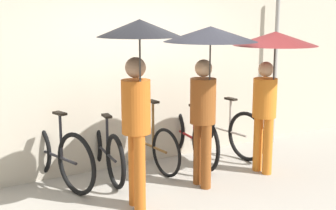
{
  "coord_description": "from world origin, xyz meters",
  "views": [
    {
      "loc": [
        -3.07,
        -4.12,
        2.18
      ],
      "look_at": [
        0.0,
        0.93,
        1.0
      ],
      "focal_mm": 50.0,
      "sensor_mm": 36.0,
      "label": 1
    }
  ],
  "objects_px": {
    "parked_bicycle_1": "(104,149)",
    "pedestrian_trailing": "(272,60)",
    "parked_bicycle_3": "(188,135)",
    "pedestrian_center": "(208,59)",
    "parked_bicycle_4": "(221,128)",
    "pedestrian_leading": "(138,68)",
    "parked_bicycle_2": "(146,142)",
    "parked_bicycle_0": "(54,154)"
  },
  "relations": [
    {
      "from": "parked_bicycle_4",
      "to": "pedestrian_leading",
      "type": "relative_size",
      "value": 0.86
    },
    {
      "from": "parked_bicycle_0",
      "to": "parked_bicycle_2",
      "type": "relative_size",
      "value": 1.02
    },
    {
      "from": "pedestrian_leading",
      "to": "pedestrian_trailing",
      "type": "bearing_deg",
      "value": -168.65
    },
    {
      "from": "parked_bicycle_2",
      "to": "parked_bicycle_3",
      "type": "distance_m",
      "value": 0.68
    },
    {
      "from": "parked_bicycle_1",
      "to": "pedestrian_center",
      "type": "distance_m",
      "value": 1.91
    },
    {
      "from": "pedestrian_leading",
      "to": "parked_bicycle_4",
      "type": "bearing_deg",
      "value": -141.52
    },
    {
      "from": "pedestrian_leading",
      "to": "pedestrian_center",
      "type": "xyz_separation_m",
      "value": [
        1.02,
        0.15,
        0.04
      ]
    },
    {
      "from": "parked_bicycle_4",
      "to": "pedestrian_center",
      "type": "distance_m",
      "value": 2.02
    },
    {
      "from": "pedestrian_leading",
      "to": "parked_bicycle_0",
      "type": "bearing_deg",
      "value": -59.25
    },
    {
      "from": "parked_bicycle_3",
      "to": "pedestrian_center",
      "type": "bearing_deg",
      "value": 164.89
    },
    {
      "from": "pedestrian_trailing",
      "to": "pedestrian_center",
      "type": "bearing_deg",
      "value": -4.97
    },
    {
      "from": "pedestrian_center",
      "to": "parked_bicycle_0",
      "type": "bearing_deg",
      "value": -32.8
    },
    {
      "from": "parked_bicycle_2",
      "to": "pedestrian_leading",
      "type": "bearing_deg",
      "value": 145.76
    },
    {
      "from": "parked_bicycle_1",
      "to": "pedestrian_trailing",
      "type": "relative_size",
      "value": 0.88
    },
    {
      "from": "pedestrian_leading",
      "to": "parked_bicycle_1",
      "type": "bearing_deg",
      "value": -88.11
    },
    {
      "from": "parked_bicycle_4",
      "to": "parked_bicycle_3",
      "type": "bearing_deg",
      "value": 90.13
    },
    {
      "from": "parked_bicycle_2",
      "to": "parked_bicycle_4",
      "type": "xyz_separation_m",
      "value": [
        1.34,
        -0.0,
        0.02
      ]
    },
    {
      "from": "parked_bicycle_2",
      "to": "parked_bicycle_0",
      "type": "bearing_deg",
      "value": 87.75
    },
    {
      "from": "parked_bicycle_3",
      "to": "parked_bicycle_4",
      "type": "height_order",
      "value": "parked_bicycle_4"
    },
    {
      "from": "pedestrian_center",
      "to": "parked_bicycle_2",
      "type": "bearing_deg",
      "value": -75.72
    },
    {
      "from": "parked_bicycle_1",
      "to": "parked_bicycle_2",
      "type": "distance_m",
      "value": 0.67
    },
    {
      "from": "parked_bicycle_2",
      "to": "pedestrian_center",
      "type": "xyz_separation_m",
      "value": [
        0.23,
        -1.14,
        1.27
      ]
    },
    {
      "from": "parked_bicycle_1",
      "to": "parked_bicycle_2",
      "type": "height_order",
      "value": "parked_bicycle_1"
    },
    {
      "from": "parked_bicycle_2",
      "to": "pedestrian_trailing",
      "type": "distance_m",
      "value": 2.08
    },
    {
      "from": "parked_bicycle_1",
      "to": "pedestrian_trailing",
      "type": "xyz_separation_m",
      "value": [
        1.92,
        -1.11,
        1.2
      ]
    },
    {
      "from": "parked_bicycle_1",
      "to": "parked_bicycle_3",
      "type": "bearing_deg",
      "value": -84.38
    },
    {
      "from": "parked_bicycle_0",
      "to": "pedestrian_leading",
      "type": "relative_size",
      "value": 0.81
    },
    {
      "from": "parked_bicycle_3",
      "to": "pedestrian_center",
      "type": "height_order",
      "value": "pedestrian_center"
    },
    {
      "from": "parked_bicycle_4",
      "to": "pedestrian_center",
      "type": "relative_size",
      "value": 0.9
    },
    {
      "from": "parked_bicycle_2",
      "to": "parked_bicycle_3",
      "type": "relative_size",
      "value": 0.92
    },
    {
      "from": "parked_bicycle_0",
      "to": "pedestrian_center",
      "type": "distance_m",
      "value": 2.29
    },
    {
      "from": "parked_bicycle_3",
      "to": "pedestrian_trailing",
      "type": "bearing_deg",
      "value": -144.17
    },
    {
      "from": "parked_bicycle_4",
      "to": "pedestrian_trailing",
      "type": "relative_size",
      "value": 0.94
    },
    {
      "from": "parked_bicycle_3",
      "to": "parked_bicycle_1",
      "type": "bearing_deg",
      "value": 95.7
    },
    {
      "from": "parked_bicycle_4",
      "to": "pedestrian_trailing",
      "type": "xyz_separation_m",
      "value": [
        -0.08,
        -1.14,
        1.18
      ]
    },
    {
      "from": "parked_bicycle_2",
      "to": "pedestrian_leading",
      "type": "xyz_separation_m",
      "value": [
        -0.79,
        -1.29,
        1.24
      ]
    },
    {
      "from": "parked_bicycle_1",
      "to": "pedestrian_leading",
      "type": "relative_size",
      "value": 0.81
    },
    {
      "from": "parked_bicycle_2",
      "to": "pedestrian_leading",
      "type": "relative_size",
      "value": 0.79
    },
    {
      "from": "parked_bicycle_2",
      "to": "pedestrian_center",
      "type": "height_order",
      "value": "pedestrian_center"
    },
    {
      "from": "parked_bicycle_0",
      "to": "parked_bicycle_4",
      "type": "relative_size",
      "value": 0.94
    },
    {
      "from": "parked_bicycle_1",
      "to": "pedestrian_center",
      "type": "height_order",
      "value": "pedestrian_center"
    },
    {
      "from": "parked_bicycle_0",
      "to": "pedestrian_trailing",
      "type": "distance_m",
      "value": 3.06
    }
  ]
}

